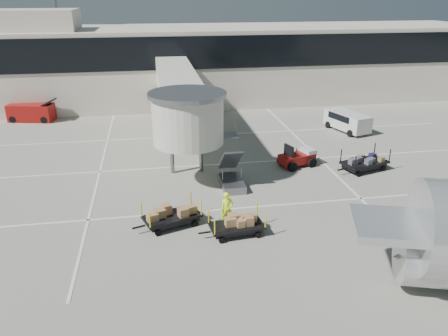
{
  "coord_description": "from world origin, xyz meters",
  "views": [
    {
      "loc": [
        -6.16,
        -20.07,
        11.7
      ],
      "look_at": [
        -2.18,
        3.42,
        2.0
      ],
      "focal_mm": 35.0,
      "sensor_mm": 36.0,
      "label": 1
    }
  ],
  "objects_px": {
    "baggage_tug": "(298,158)",
    "suitcase_cart": "(365,163)",
    "minivan": "(346,120)",
    "box_cart_near": "(237,226)",
    "ground_worker": "(227,209)",
    "belt_loader": "(32,113)",
    "box_cart_far": "(173,216)"
  },
  "relations": [
    {
      "from": "suitcase_cart",
      "to": "belt_loader",
      "type": "xyz_separation_m",
      "value": [
        -25.89,
        17.13,
        0.26
      ]
    },
    {
      "from": "minivan",
      "to": "belt_loader",
      "type": "xyz_separation_m",
      "value": [
        -28.51,
        8.09,
        -0.18
      ]
    },
    {
      "from": "baggage_tug",
      "to": "belt_loader",
      "type": "bearing_deg",
      "value": 127.32
    },
    {
      "from": "baggage_tug",
      "to": "minivan",
      "type": "xyz_separation_m",
      "value": [
        7.0,
        7.46,
        0.39
      ]
    },
    {
      "from": "box_cart_far",
      "to": "belt_loader",
      "type": "relative_size",
      "value": 0.79
    },
    {
      "from": "suitcase_cart",
      "to": "box_cart_near",
      "type": "relative_size",
      "value": 1.17
    },
    {
      "from": "ground_worker",
      "to": "minivan",
      "type": "bearing_deg",
      "value": 41.57
    },
    {
      "from": "minivan",
      "to": "suitcase_cart",
      "type": "bearing_deg",
      "value": -123.58
    },
    {
      "from": "belt_loader",
      "to": "baggage_tug",
      "type": "bearing_deg",
      "value": -23.09
    },
    {
      "from": "box_cart_near",
      "to": "belt_loader",
      "type": "distance_m",
      "value": 28.69
    },
    {
      "from": "baggage_tug",
      "to": "suitcase_cart",
      "type": "bearing_deg",
      "value": -36.71
    },
    {
      "from": "suitcase_cart",
      "to": "minivan",
      "type": "bearing_deg",
      "value": 57.26
    },
    {
      "from": "box_cart_far",
      "to": "minivan",
      "type": "height_order",
      "value": "minivan"
    },
    {
      "from": "suitcase_cart",
      "to": "ground_worker",
      "type": "xyz_separation_m",
      "value": [
        -10.86,
        -6.01,
        0.4
      ]
    },
    {
      "from": "box_cart_near",
      "to": "box_cart_far",
      "type": "distance_m",
      "value": 3.56
    },
    {
      "from": "box_cart_near",
      "to": "ground_worker",
      "type": "relative_size",
      "value": 1.81
    },
    {
      "from": "ground_worker",
      "to": "baggage_tug",
      "type": "bearing_deg",
      "value": 42.96
    },
    {
      "from": "suitcase_cart",
      "to": "box_cart_near",
      "type": "xyz_separation_m",
      "value": [
        -10.52,
        -7.09,
        -0.04
      ]
    },
    {
      "from": "baggage_tug",
      "to": "ground_worker",
      "type": "bearing_deg",
      "value": -147.28
    },
    {
      "from": "suitcase_cart",
      "to": "belt_loader",
      "type": "bearing_deg",
      "value": 129.93
    },
    {
      "from": "box_cart_far",
      "to": "belt_loader",
      "type": "distance_m",
      "value": 25.72
    },
    {
      "from": "box_cart_far",
      "to": "minivan",
      "type": "bearing_deg",
      "value": 23.0
    },
    {
      "from": "minivan",
      "to": "belt_loader",
      "type": "distance_m",
      "value": 29.63
    },
    {
      "from": "ground_worker",
      "to": "suitcase_cart",
      "type": "bearing_deg",
      "value": 22.38
    },
    {
      "from": "box_cart_near",
      "to": "ground_worker",
      "type": "height_order",
      "value": "ground_worker"
    },
    {
      "from": "ground_worker",
      "to": "belt_loader",
      "type": "xyz_separation_m",
      "value": [
        -15.02,
        23.14,
        -0.14
      ]
    },
    {
      "from": "suitcase_cart",
      "to": "box_cart_far",
      "type": "xyz_separation_m",
      "value": [
        -13.72,
        -5.53,
        0.01
      ]
    },
    {
      "from": "baggage_tug",
      "to": "ground_worker",
      "type": "distance_m",
      "value": 9.99
    },
    {
      "from": "ground_worker",
      "to": "minivan",
      "type": "xyz_separation_m",
      "value": [
        13.48,
        15.06,
        0.04
      ]
    },
    {
      "from": "baggage_tug",
      "to": "suitcase_cart",
      "type": "distance_m",
      "value": 4.66
    },
    {
      "from": "suitcase_cart",
      "to": "box_cart_far",
      "type": "height_order",
      "value": "suitcase_cart"
    },
    {
      "from": "minivan",
      "to": "ground_worker",
      "type": "bearing_deg",
      "value": -149.26
    }
  ]
}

